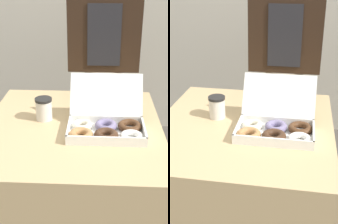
# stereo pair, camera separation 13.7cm
# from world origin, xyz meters

# --- Properties ---
(table) EXTENTS (0.83, 0.86, 0.76)m
(table) POSITION_xyz_m (0.00, 0.00, 0.38)
(table) COLOR tan
(table) RESTS_ON ground_plane
(donut_box) EXTENTS (0.36, 0.33, 0.22)m
(donut_box) POSITION_xyz_m (0.16, -0.06, 0.79)
(donut_box) COLOR white
(donut_box) RESTS_ON table
(coffee_cup) EXTENTS (0.08, 0.08, 0.11)m
(coffee_cup) POSITION_xyz_m (-0.14, 0.05, 0.81)
(coffee_cup) COLOR silver
(coffee_cup) RESTS_ON table
(person_customer) EXTENTS (0.42, 0.23, 1.62)m
(person_customer) POSITION_xyz_m (0.14, 0.60, 0.87)
(person_customer) COLOR gray
(person_customer) RESTS_ON ground_plane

